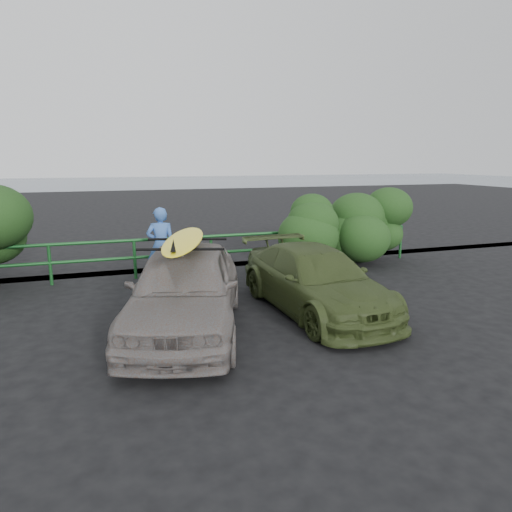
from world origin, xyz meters
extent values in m
plane|color=black|center=(0.00, 0.00, 0.00)|extent=(80.00, 80.00, 0.00)
plane|color=slate|center=(0.00, 60.00, 0.00)|extent=(200.00, 200.00, 0.00)
imported|color=slate|center=(-0.37, 0.96, 0.78)|extent=(3.08, 4.92, 1.56)
imported|color=#38471F|center=(2.30, 1.23, 0.64)|extent=(2.09, 4.52, 1.28)
imported|color=#3D6AB9|center=(-0.39, 4.34, 0.95)|extent=(0.76, 0.57, 1.89)
ellipsoid|color=yellow|center=(-0.37, 0.96, 1.65)|extent=(1.42, 2.98, 0.09)
camera|label=1|loc=(-1.61, -6.81, 3.03)|focal=32.00mm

